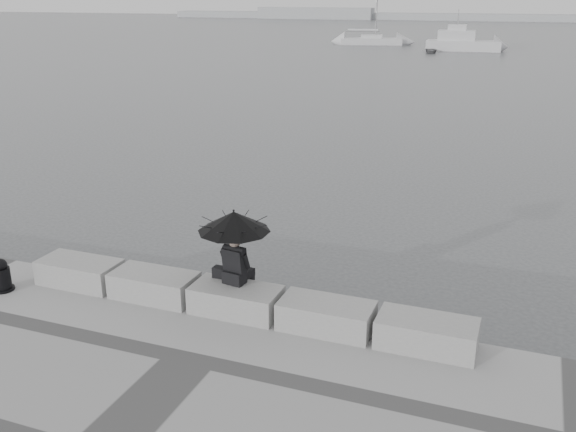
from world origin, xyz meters
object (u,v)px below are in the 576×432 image
at_px(seated_person, 234,229).
at_px(sailboat_left, 372,40).
at_px(mooring_bollard, 2,277).
at_px(motor_cruiser, 464,42).
at_px(dinghy, 431,51).

height_order(seated_person, sailboat_left, sailboat_left).
height_order(mooring_bollard, sailboat_left, sailboat_left).
xyz_separation_m(mooring_bollard, sailboat_left, (-10.59, 72.35, -0.25)).
bearing_deg(mooring_bollard, seated_person, 12.26).
relative_size(mooring_bollard, motor_cruiser, 0.08).
relative_size(sailboat_left, dinghy, 4.53).
height_order(mooring_bollard, motor_cruiser, motor_cruiser).
height_order(seated_person, motor_cruiser, motor_cruiser).
height_order(seated_person, mooring_bollard, seated_person).
distance_m(sailboat_left, dinghy, 12.93).
height_order(mooring_bollard, dinghy, mooring_bollard).
height_order(seated_person, dinghy, seated_person).
relative_size(seated_person, dinghy, 0.49).
height_order(motor_cruiser, dinghy, motor_cruiser).
xyz_separation_m(motor_cruiser, dinghy, (-2.91, -3.97, -0.65)).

